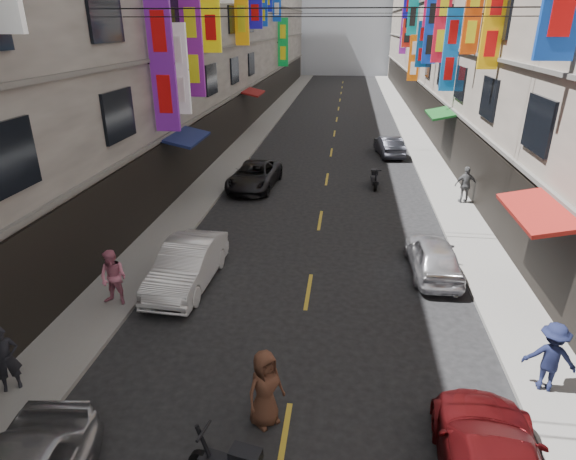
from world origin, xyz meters
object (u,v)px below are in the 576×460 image
(pedestrian_lnear, at_px, (6,359))
(pedestrian_crossing, at_px, (265,388))
(car_left_mid, at_px, (187,265))
(pedestrian_lfar, at_px, (113,278))
(car_left_far, at_px, (254,176))
(pedestrian_rfar, at_px, (466,185))
(car_right_far, at_px, (389,146))
(pedestrian_rnear, at_px, (551,357))
(car_right_mid, at_px, (433,256))
(scooter_far_right, at_px, (374,179))

(pedestrian_lnear, relative_size, pedestrian_crossing, 0.90)
(car_left_mid, xyz_separation_m, pedestrian_lfar, (-1.68, -1.54, 0.27))
(car_left_far, relative_size, pedestrian_crossing, 2.60)
(car_left_far, distance_m, pedestrian_rfar, 10.17)
(pedestrian_lnear, distance_m, pedestrian_crossing, 5.83)
(pedestrian_crossing, bearing_deg, car_right_far, 34.09)
(car_right_far, bearing_deg, pedestrian_crossing, 71.33)
(pedestrian_lfar, xyz_separation_m, pedestrian_rnear, (11.20, -2.23, -0.01))
(car_right_mid, xyz_separation_m, pedestrian_rnear, (1.66, -5.50, 0.33))
(pedestrian_lfar, height_order, pedestrian_rnear, pedestrian_lfar)
(car_right_far, relative_size, pedestrian_crossing, 2.13)
(car_right_far, relative_size, pedestrian_lnear, 2.37)
(car_right_mid, xyz_separation_m, pedestrian_crossing, (-4.44, -7.16, 0.25))
(pedestrian_crossing, bearing_deg, pedestrian_lnear, 132.29)
(pedestrian_rnear, bearing_deg, pedestrian_lfar, 1.99)
(pedestrian_rfar, height_order, pedestrian_crossing, pedestrian_rfar)
(pedestrian_lnear, bearing_deg, pedestrian_rnear, -29.58)
(car_right_mid, bearing_deg, pedestrian_crossing, 56.31)
(car_right_far, xyz_separation_m, pedestrian_lnear, (-9.93, -22.93, 0.29))
(scooter_far_right, xyz_separation_m, pedestrian_rnear, (3.19, -14.72, 0.52))
(car_left_mid, height_order, car_right_mid, car_left_mid)
(car_left_mid, relative_size, car_right_far, 1.14)
(pedestrian_rnear, xyz_separation_m, pedestrian_crossing, (-6.10, -1.66, -0.08))
(car_right_mid, relative_size, pedestrian_rfar, 2.19)
(pedestrian_lnear, distance_m, pedestrian_rfar, 18.95)
(pedestrian_lnear, bearing_deg, car_right_far, 29.96)
(car_right_far, bearing_deg, pedestrian_lfar, 55.82)
(pedestrian_rfar, distance_m, pedestrian_crossing, 15.81)
(pedestrian_crossing, bearing_deg, pedestrian_rfar, 18.23)
(car_right_far, bearing_deg, pedestrian_lnear, 57.97)
(car_right_mid, height_order, pedestrian_crossing, pedestrian_crossing)
(pedestrian_lfar, relative_size, pedestrian_rnear, 1.01)
(car_left_far, bearing_deg, car_right_mid, -43.53)
(car_left_far, height_order, pedestrian_lnear, pedestrian_lnear)
(car_left_far, distance_m, car_right_far, 10.48)
(car_left_mid, bearing_deg, pedestrian_lnear, -112.41)
(pedestrian_lnear, height_order, pedestrian_crossing, pedestrian_crossing)
(pedestrian_lfar, bearing_deg, pedestrian_crossing, -29.98)
(pedestrian_lnear, height_order, pedestrian_rfar, pedestrian_rfar)
(pedestrian_lfar, height_order, pedestrian_rfar, pedestrian_lfar)
(scooter_far_right, bearing_deg, pedestrian_lnear, 59.15)
(car_right_far, xyz_separation_m, pedestrian_crossing, (-4.10, -23.11, 0.26))
(car_left_mid, relative_size, car_left_far, 0.94)
(pedestrian_rfar, bearing_deg, pedestrian_lnear, 40.24)
(pedestrian_lnear, height_order, pedestrian_lfar, pedestrian_lfar)
(car_right_far, xyz_separation_m, pedestrian_rfar, (2.81, -8.90, 0.35))
(car_left_far, xyz_separation_m, pedestrian_rfar, (10.07, -1.34, 0.33))
(scooter_far_right, height_order, pedestrian_crossing, pedestrian_crossing)
(pedestrian_lfar, bearing_deg, pedestrian_rfar, 48.13)
(scooter_far_right, bearing_deg, car_left_far, 5.30)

